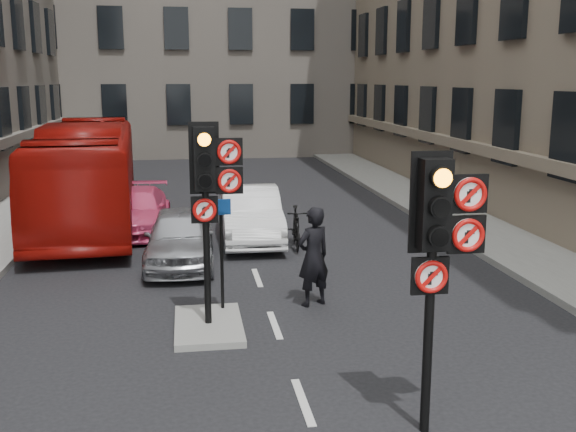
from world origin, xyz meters
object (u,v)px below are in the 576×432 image
object	(u,v)px
signal_near	(440,234)
motorcyclist	(313,257)
car_white	(251,214)
car_pink	(136,211)
car_silver	(180,237)
bus_red	(88,174)
motorcycle	(296,228)
info_sign	(221,238)
signal_far	(210,180)

from	to	relation	value
signal_near	motorcyclist	xyz separation A→B (m)	(-0.58, 5.01, -1.59)
car_white	car_pink	xyz separation A→B (m)	(-3.20, 1.60, -0.12)
signal_near	car_white	xyz separation A→B (m)	(-1.27, 10.61, -1.85)
car_silver	car_pink	xyz separation A→B (m)	(-1.28, 3.81, -0.06)
car_pink	car_white	bearing A→B (deg)	-22.99
signal_near	bus_red	bearing A→B (deg)	113.77
car_silver	motorcyclist	xyz separation A→B (m)	(2.61, -3.40, 0.31)
car_silver	motorcycle	size ratio (longest dim) A/B	2.22
car_silver	motorcycle	xyz separation A→B (m)	(3.03, 1.23, -0.14)
car_white	motorcyclist	distance (m)	5.65
signal_near	car_silver	bearing A→B (deg)	110.82
signal_near	motorcycle	xyz separation A→B (m)	(-0.16, 9.64, -2.04)
bus_red	info_sign	distance (m)	9.56
car_white	info_sign	world-z (taller)	info_sign
motorcyclist	info_sign	bearing A→B (deg)	-16.13
car_silver	car_white	world-z (taller)	car_white
car_silver	info_sign	xyz separation A→B (m)	(0.81, -3.67, 0.81)
car_pink	info_sign	world-z (taller)	info_sign
car_white	motorcycle	world-z (taller)	car_white
motorcyclist	bus_red	bearing A→B (deg)	-82.41
car_white	signal_far	bearing A→B (deg)	-99.87
signal_near	info_sign	xyz separation A→B (m)	(-2.39, 4.74, -1.10)
car_pink	bus_red	world-z (taller)	bus_red
car_silver	car_white	bearing A→B (deg)	50.98
signal_far	motorcyclist	xyz separation A→B (m)	(2.02, 1.01, -1.71)
signal_near	motorcyclist	bearing A→B (deg)	96.65
car_silver	motorcycle	distance (m)	3.28
motorcyclist	car_pink	bearing A→B (deg)	-86.24
motorcycle	motorcyclist	size ratio (longest dim) A/B	0.90
car_white	bus_red	world-z (taller)	bus_red
info_sign	motorcycle	bearing A→B (deg)	60.12
car_silver	motorcycle	world-z (taller)	car_silver
car_pink	motorcyclist	world-z (taller)	motorcyclist
bus_red	signal_near	bearing A→B (deg)	-69.98
bus_red	car_white	bearing A→B (deg)	-36.04
signal_far	motorcycle	bearing A→B (deg)	66.62
car_pink	motorcycle	distance (m)	5.02
signal_near	motorcycle	distance (m)	9.85
signal_far	motorcyclist	distance (m)	2.83
signal_near	car_pink	xyz separation A→B (m)	(-4.47, 12.22, -1.97)
signal_far	bus_red	world-z (taller)	signal_far
car_pink	motorcycle	world-z (taller)	car_pink
car_white	motorcyclist	xyz separation A→B (m)	(0.69, -5.61, 0.26)
bus_red	info_sign	xyz separation A→B (m)	(3.60, -8.85, -0.06)
motorcycle	motorcyclist	bearing A→B (deg)	-89.98
car_silver	info_sign	bearing A→B (deg)	-75.49
car_silver	bus_red	bearing A→B (deg)	120.32
car_silver	bus_red	world-z (taller)	bus_red
motorcycle	info_sign	world-z (taller)	info_sign
signal_near	car_white	bearing A→B (deg)	96.84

